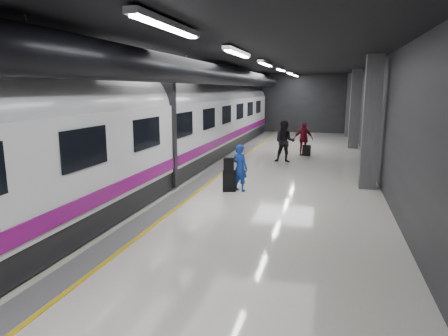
% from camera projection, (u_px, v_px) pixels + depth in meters
% --- Properties ---
extents(ground, '(40.00, 40.00, 0.00)m').
position_uv_depth(ground, '(226.00, 193.00, 13.16)').
color(ground, silver).
rests_on(ground, ground).
extents(platform_hall, '(10.02, 40.02, 4.51)m').
position_uv_depth(platform_hall, '(225.00, 84.00, 13.45)').
color(platform_hall, black).
rests_on(platform_hall, ground).
extents(train, '(3.05, 38.00, 4.05)m').
position_uv_depth(train, '(134.00, 128.00, 13.57)').
color(train, black).
rests_on(train, ground).
extents(traveler_main, '(0.68, 0.57, 1.58)m').
position_uv_depth(traveler_main, '(240.00, 168.00, 13.34)').
color(traveler_main, '#173FB0').
rests_on(traveler_main, ground).
extents(suitcase_main, '(0.49, 0.39, 0.70)m').
position_uv_depth(suitcase_main, '(229.00, 181.00, 13.37)').
color(suitcase_main, black).
rests_on(suitcase_main, ground).
extents(shoulder_bag, '(0.35, 0.21, 0.44)m').
position_uv_depth(shoulder_bag, '(229.00, 164.00, 13.24)').
color(shoulder_bag, black).
rests_on(shoulder_bag, suitcase_main).
extents(traveler_far_a, '(0.98, 0.78, 1.94)m').
position_uv_depth(traveler_far_a, '(285.00, 142.00, 18.61)').
color(traveler_far_a, black).
rests_on(traveler_far_a, ground).
extents(traveler_far_b, '(1.07, 0.64, 1.70)m').
position_uv_depth(traveler_far_b, '(303.00, 139.00, 20.61)').
color(traveler_far_b, maroon).
rests_on(traveler_far_b, ground).
extents(suitcase_far, '(0.42, 0.32, 0.56)m').
position_uv_depth(suitcase_far, '(307.00, 150.00, 20.55)').
color(suitcase_far, black).
rests_on(suitcase_far, ground).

